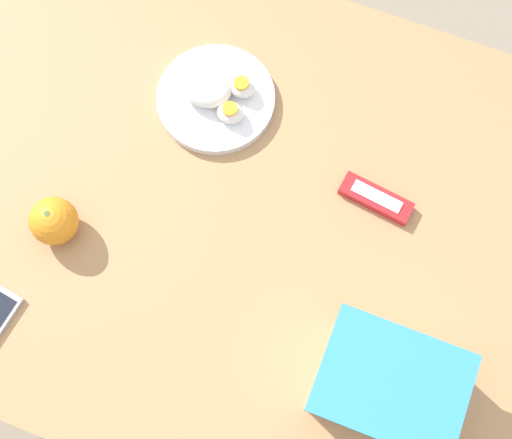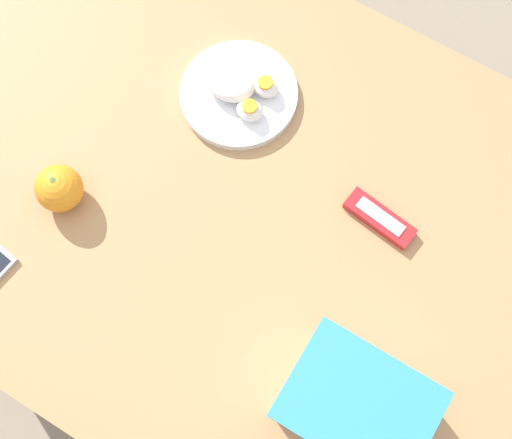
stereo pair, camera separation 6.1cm
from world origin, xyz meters
name	(u,v)px [view 1 (the left image)]	position (x,y,z in m)	size (l,w,h in m)	color
ground_plane	(237,294)	(0.00, 0.00, 0.00)	(10.00, 10.00, 0.00)	gray
table	(228,219)	(0.00, 0.00, 0.68)	(1.26, 0.92, 0.77)	#AD7F51
food_container	(387,386)	(-0.35, 0.20, 0.81)	(0.22, 0.17, 0.11)	white
orange_fruit	(54,221)	(0.25, 0.14, 0.81)	(0.08, 0.08, 0.08)	orange
rice_plate	(216,96)	(0.09, -0.17, 0.78)	(0.21, 0.21, 0.06)	white
candy_bar	(376,198)	(-0.24, -0.10, 0.78)	(0.13, 0.06, 0.02)	red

